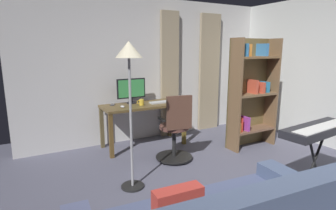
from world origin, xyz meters
TOP-DOWN VIEW (x-y plane):
  - ground_plane at (0.00, 0.00)m, footprint 6.94×6.94m
  - back_room_partition at (0.00, -2.67)m, footprint 4.82×0.10m
  - curtain_left_panel at (-1.23, -2.56)m, footprint 0.47×0.06m
  - curtain_right_panel at (-0.31, -2.56)m, footprint 0.36×0.06m
  - desk at (0.39, -2.22)m, footprint 1.40×0.60m
  - office_chair at (0.25, -1.38)m, footprint 0.56×0.56m
  - computer_monitor at (0.53, -2.40)m, footprint 0.51×0.18m
  - computer_keyboard at (0.08, -2.18)m, footprint 0.39×0.14m
  - computer_mouse at (0.80, -2.11)m, footprint 0.06×0.10m
  - cell_phone_face_up at (0.88, -2.40)m, footprint 0.13×0.16m
  - mug_coffee at (0.46, -2.15)m, footprint 0.12×0.08m
  - bookshelf at (-1.21, -1.36)m, footprint 0.87×0.30m
  - piano_keyboard at (-0.78, 0.14)m, footprint 1.09×0.42m
  - floor_lamp at (1.11, -0.94)m, footprint 0.31×0.31m

SIDE VIEW (x-z plane):
  - ground_plane at x=0.00m, z-range 0.00..0.00m
  - office_chair at x=0.25m, z-range -0.04..0.98m
  - desk at x=0.39m, z-range 0.27..1.01m
  - piano_keyboard at x=-0.78m, z-range 0.33..1.13m
  - cell_phone_face_up at x=0.88m, z-range 0.74..0.75m
  - computer_keyboard at x=0.08m, z-range 0.74..0.77m
  - computer_mouse at x=0.80m, z-range 0.74..0.78m
  - mug_coffee at x=0.46m, z-range 0.74..0.84m
  - bookshelf at x=-1.21m, z-range 0.02..1.85m
  - computer_monitor at x=0.53m, z-range 0.77..1.19m
  - curtain_left_panel at x=-1.23m, z-range 0.00..2.34m
  - curtain_right_panel at x=-0.31m, z-range 0.00..2.34m
  - back_room_partition at x=0.00m, z-range 0.00..2.55m
  - floor_lamp at x=1.11m, z-range 0.57..2.32m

